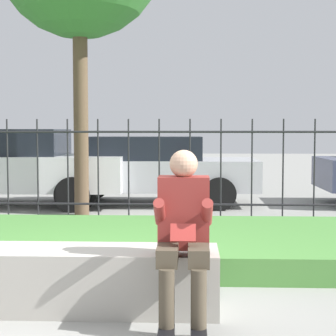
# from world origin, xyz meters

# --- Properties ---
(ground_plane) EXTENTS (60.00, 60.00, 0.00)m
(ground_plane) POSITION_xyz_m (0.00, 0.00, 0.00)
(ground_plane) COLOR gray
(stone_bench) EXTENTS (2.52, 0.57, 0.50)m
(stone_bench) POSITION_xyz_m (-0.10, 0.00, 0.22)
(stone_bench) COLOR #ADA89E
(stone_bench) RESTS_ON ground_plane
(person_seated_reader) EXTENTS (0.42, 0.73, 1.30)m
(person_seated_reader) POSITION_xyz_m (0.89, -0.32, 0.72)
(person_seated_reader) COLOR black
(person_seated_reader) RESTS_ON ground_plane
(grass_berm) EXTENTS (8.94, 2.57, 0.26)m
(grass_berm) POSITION_xyz_m (0.00, 1.99, 0.13)
(grass_berm) COLOR #4C893D
(grass_berm) RESTS_ON ground_plane
(iron_fence) EXTENTS (6.94, 0.03, 1.61)m
(iron_fence) POSITION_xyz_m (0.00, 4.02, 0.84)
(iron_fence) COLOR #232326
(iron_fence) RESTS_ON ground_plane
(car_parked_center) EXTENTS (4.06, 1.92, 1.32)m
(car_parked_center) POSITION_xyz_m (0.14, 6.45, 0.70)
(car_parked_center) COLOR #B7B7BC
(car_parked_center) RESTS_ON ground_plane
(car_parked_left) EXTENTS (4.51, 2.05, 1.46)m
(car_parked_left) POSITION_xyz_m (-2.59, 6.16, 0.77)
(car_parked_left) COLOR silver
(car_parked_left) RESTS_ON ground_plane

